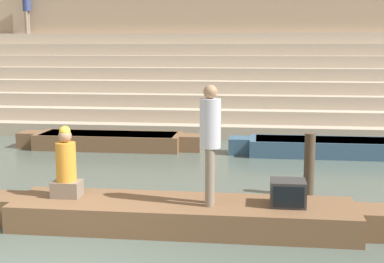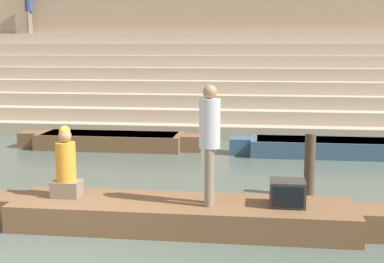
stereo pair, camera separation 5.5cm
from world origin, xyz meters
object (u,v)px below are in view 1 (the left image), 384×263
at_px(moored_boat_shore, 326,147).
at_px(tv_set, 288,193).
at_px(mooring_post, 309,165).
at_px(rowboat_main, 182,214).
at_px(person_rowing, 66,168).
at_px(person_on_steps, 27,6).
at_px(person_standing, 210,136).
at_px(moored_boat_distant, 109,140).

bearing_deg(moored_boat_shore, tv_set, -98.35).
xyz_separation_m(moored_boat_shore, mooring_post, (-0.78, -3.87, 0.37)).
relative_size(rowboat_main, mooring_post, 5.65).
distance_m(person_rowing, mooring_post, 4.41).
relative_size(tv_set, person_on_steps, 0.29).
relative_size(person_standing, person_rowing, 1.59).
xyz_separation_m(mooring_post, person_on_steps, (-9.93, 10.37, 3.70)).
distance_m(person_standing, moored_boat_shore, 6.59).
distance_m(person_standing, mooring_post, 2.83).
distance_m(person_rowing, tv_set, 3.45).
bearing_deg(moored_boat_distant, mooring_post, -33.46).
distance_m(tv_set, mooring_post, 2.09).
distance_m(person_rowing, moored_boat_distant, 6.21).
distance_m(person_rowing, moored_boat_shore, 7.54).
height_order(rowboat_main, moored_boat_shore, moored_boat_shore).
distance_m(moored_boat_shore, moored_boat_distant, 5.76).
bearing_deg(person_rowing, moored_boat_shore, 49.42).
bearing_deg(person_standing, moored_boat_shore, 68.20).
relative_size(tv_set, moored_boat_distant, 0.10).
bearing_deg(rowboat_main, tv_set, 3.75).
height_order(moored_boat_distant, mooring_post, mooring_post).
distance_m(mooring_post, person_on_steps, 14.83).
height_order(person_rowing, mooring_post, person_rowing).
bearing_deg(mooring_post, person_rowing, -153.32).
bearing_deg(rowboat_main, person_standing, -7.45).
height_order(person_rowing, moored_boat_distant, person_rowing).
bearing_deg(tv_set, mooring_post, 68.97).
height_order(person_rowing, person_on_steps, person_on_steps).
bearing_deg(rowboat_main, person_rowing, -178.83).
relative_size(person_standing, person_on_steps, 1.01).
distance_m(moored_boat_distant, person_on_steps, 8.96).
xyz_separation_m(person_standing, person_on_steps, (-8.27, 12.50, 2.83)).
height_order(rowboat_main, mooring_post, mooring_post).
height_order(mooring_post, person_on_steps, person_on_steps).
bearing_deg(mooring_post, rowboat_main, -135.55).
distance_m(rowboat_main, person_on_steps, 15.24).
bearing_deg(tv_set, rowboat_main, 173.17).
height_order(person_standing, tv_set, person_standing).
xyz_separation_m(rowboat_main, moored_boat_shore, (2.87, 5.91, 0.00)).
xyz_separation_m(tv_set, person_on_steps, (-9.43, 12.41, 3.69)).
height_order(rowboat_main, tv_set, tv_set).
bearing_deg(person_on_steps, mooring_post, 20.21).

